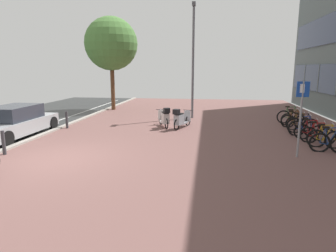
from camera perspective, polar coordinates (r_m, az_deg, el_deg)
ground at (r=9.67m, az=-13.68°, el=-6.86°), size 21.00×40.00×0.13m
bicycle_rack_00 at (r=11.76m, az=29.37°, el=-2.89°), size 1.43×0.48×1.01m
bicycle_rack_01 at (r=12.36m, az=28.66°, el=-2.23°), size 1.33×0.48×0.99m
bicycle_rack_02 at (r=12.92m, az=27.42°, el=-1.63°), size 1.28×0.54×0.95m
bicycle_rack_03 at (r=13.49m, az=26.31°, el=-1.04°), size 1.29×0.48×0.94m
bicycle_rack_04 at (r=14.06m, az=25.31°, el=-0.42°), size 1.36×0.48×1.00m
bicycle_rack_05 at (r=14.69m, az=25.05°, el=0.07°), size 1.41×0.48×1.01m
bicycle_rack_06 at (r=15.30m, az=24.47°, el=0.43°), size 1.23×0.47×0.93m
bicycle_rack_07 at (r=15.88m, az=23.63°, el=0.86°), size 1.26×0.48×0.93m
bicycle_rack_08 at (r=16.52m, az=23.48°, el=1.24°), size 1.27×0.48×0.93m
bicycle_rack_09 at (r=17.12m, az=23.01°, el=1.69°), size 1.43×0.48×1.02m
scooter_near at (r=14.67m, az=-0.70°, el=1.62°), size 0.89×1.62×1.07m
scooter_mid at (r=14.36m, az=2.51°, el=1.37°), size 0.89×1.78×1.05m
parked_car_near at (r=14.36m, az=-28.03°, el=0.68°), size 1.88×4.37×1.34m
parking_sign at (r=10.43m, az=24.78°, el=2.67°), size 0.40×0.07×2.53m
lamp_post at (r=17.40m, az=4.98°, el=13.52°), size 0.20×0.52×6.62m
street_tree at (r=21.40m, az=-11.17°, el=15.61°), size 3.70×3.70×6.51m
bollard_near at (r=11.47m, az=-29.73°, el=-2.88°), size 0.12×0.12×0.85m
bollard_far at (r=15.25m, az=-19.37°, el=1.17°), size 0.12×0.12×0.86m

